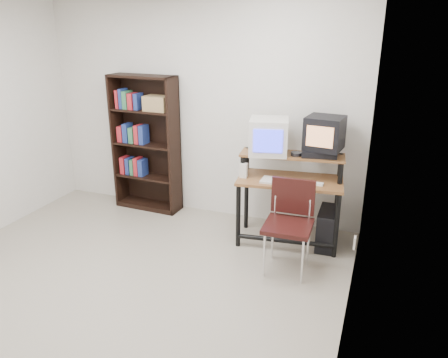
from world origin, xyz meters
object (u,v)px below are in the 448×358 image
(crt_monitor, at_px, (269,136))
(crt_tv, at_px, (325,133))
(bookshelf, at_px, (147,142))
(pc_tower, at_px, (328,228))
(computer_desk, at_px, (290,184))
(school_chair, at_px, (290,216))

(crt_monitor, xyz_separation_m, crt_tv, (0.57, 0.10, 0.06))
(crt_tv, distance_m, bookshelf, 2.26)
(pc_tower, relative_size, bookshelf, 0.26)
(pc_tower, bearing_deg, computer_desk, -177.78)
(crt_tv, height_order, bookshelf, bookshelf)
(computer_desk, xyz_separation_m, crt_tv, (0.30, 0.16, 0.55))
(crt_tv, relative_size, school_chair, 0.46)
(crt_monitor, xyz_separation_m, pc_tower, (0.70, -0.03, -0.95))
(crt_tv, distance_m, pc_tower, 1.03)
(crt_tv, relative_size, pc_tower, 0.91)
(bookshelf, bearing_deg, crt_monitor, -6.09)
(computer_desk, distance_m, school_chair, 0.58)
(crt_monitor, height_order, bookshelf, bookshelf)
(pc_tower, bearing_deg, crt_monitor, 175.99)
(crt_tv, height_order, pc_tower, crt_tv)
(computer_desk, relative_size, bookshelf, 0.68)
(crt_monitor, distance_m, pc_tower, 1.18)
(computer_desk, distance_m, crt_monitor, 0.56)
(crt_tv, bearing_deg, bookshelf, -177.16)
(computer_desk, height_order, crt_monitor, crt_monitor)
(computer_desk, relative_size, school_chair, 1.30)
(crt_monitor, distance_m, crt_tv, 0.58)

